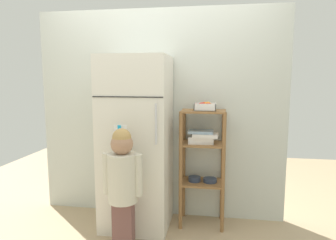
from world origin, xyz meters
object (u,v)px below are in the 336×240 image
(fruit_bin, at_px, (206,106))
(pantry_shelf_unit, at_px, (202,153))
(child_standing, at_px, (123,177))
(refrigerator, at_px, (136,143))

(fruit_bin, bearing_deg, pantry_shelf_unit, 171.25)
(child_standing, bearing_deg, pantry_shelf_unit, 41.63)
(refrigerator, height_order, pantry_shelf_unit, refrigerator)
(refrigerator, bearing_deg, fruit_bin, 9.69)
(refrigerator, distance_m, child_standing, 0.50)
(pantry_shelf_unit, bearing_deg, child_standing, -138.37)
(pantry_shelf_unit, distance_m, fruit_bin, 0.47)
(refrigerator, height_order, child_standing, refrigerator)
(pantry_shelf_unit, relative_size, fruit_bin, 5.65)
(child_standing, height_order, pantry_shelf_unit, pantry_shelf_unit)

